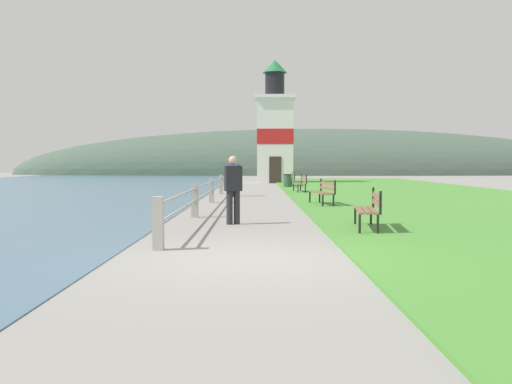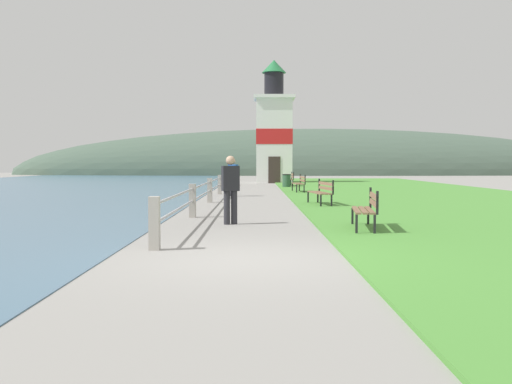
{
  "view_description": "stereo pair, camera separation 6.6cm",
  "coord_description": "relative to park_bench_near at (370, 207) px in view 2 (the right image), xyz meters",
  "views": [
    {
      "loc": [
        0.16,
        -8.87,
        1.52
      ],
      "look_at": [
        0.11,
        15.01,
        0.3
      ],
      "focal_mm": 40.0,
      "sensor_mm": 36.0,
      "label": 1
    },
    {
      "loc": [
        0.23,
        -8.87,
        1.52
      ],
      "look_at": [
        0.11,
        15.01,
        0.3
      ],
      "focal_mm": 40.0,
      "sensor_mm": 36.0,
      "label": 2
    }
  ],
  "objects": [
    {
      "name": "lighthouse",
      "position": [
        -1.1,
        31.29,
        3.37
      ],
      "size": [
        3.1,
        3.1,
        9.38
      ],
      "color": "white",
      "rests_on": "ground_plane"
    },
    {
      "name": "park_bench_by_lighthouse",
      "position": [
        -0.26,
        23.99,
        -0.0
      ],
      "size": [
        0.47,
        1.8,
        0.94
      ],
      "rotation": [
        0.0,
        0.0,
        3.14
      ],
      "color": "brown",
      "rests_on": "ground_plane"
    },
    {
      "name": "park_bench_far",
      "position": [
        -0.24,
        16.37,
        -0.0
      ],
      "size": [
        0.58,
        1.84,
        0.94
      ],
      "rotation": [
        0.0,
        0.0,
        3.2
      ],
      "color": "brown",
      "rests_on": "ground_plane"
    },
    {
      "name": "person_by_railing",
      "position": [
        -3.1,
        1.42,
        0.38
      ],
      "size": [
        0.46,
        0.34,
        1.7
      ],
      "rotation": [
        0.0,
        0.0,
        1.88
      ],
      "color": "#28282D",
      "rests_on": "ground_plane"
    },
    {
      "name": "grass_verge",
      "position": [
        4.95,
        14.34,
        -0.51
      ],
      "size": [
        12.0,
        54.28,
        0.06
      ],
      "color": "#4C8E38",
      "rests_on": "ground_plane"
    },
    {
      "name": "person_strolling",
      "position": [
        -3.51,
        13.34,
        0.38
      ],
      "size": [
        0.47,
        0.4,
        1.7
      ],
      "rotation": [
        0.0,
        0.0,
        1.05
      ],
      "color": "#28282D",
      "rests_on": "ground_plane"
    },
    {
      "name": "seawall_railing",
      "position": [
        -4.24,
        12.13,
        0.02
      ],
      "size": [
        0.18,
        29.94,
        0.94
      ],
      "color": "#A8A399",
      "rests_on": "ground_plane"
    },
    {
      "name": "ground_plane",
      "position": [
        -2.7,
        -3.75,
        -0.54
      ],
      "size": [
        160.0,
        160.0,
        0.0
      ],
      "primitive_type": "plane",
      "color": "gray"
    },
    {
      "name": "trash_bin",
      "position": [
        -0.6,
        22.16,
        -0.12
      ],
      "size": [
        0.54,
        0.54,
        0.84
      ],
      "color": "#2D5138",
      "rests_on": "ground_plane"
    },
    {
      "name": "distant_hillside",
      "position": [
        5.3,
        62.43,
        -0.54
      ],
      "size": [
        80.0,
        16.0,
        12.0
      ],
      "color": "#475B4C",
      "rests_on": "ground_plane"
    },
    {
      "name": "park_bench_near",
      "position": [
        0.0,
        0.0,
        0.0
      ],
      "size": [
        0.69,
        1.88,
        0.94
      ],
      "rotation": [
        0.0,
        0.0,
        3.02
      ],
      "color": "brown",
      "rests_on": "ground_plane"
    },
    {
      "name": "park_bench_midway",
      "position": [
        -0.14,
        7.47,
        0.0
      ],
      "size": [
        0.73,
        2.04,
        0.94
      ],
      "rotation": [
        0.0,
        0.0,
        3.27
      ],
      "color": "brown",
      "rests_on": "ground_plane"
    }
  ]
}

